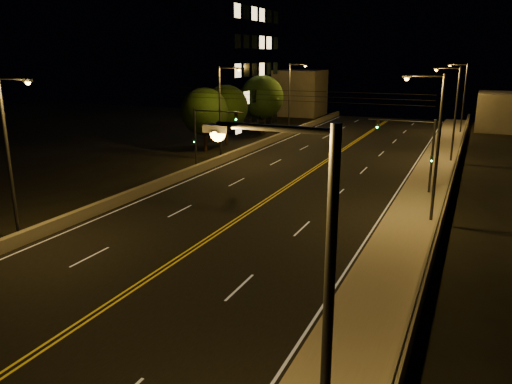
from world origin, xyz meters
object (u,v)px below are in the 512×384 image
at_px(streetlight_5, 222,107).
at_px(building_tower, 178,30).
at_px(streetlight_2, 453,109).
at_px(streetlight_6, 291,94).
at_px(streetlight_3, 462,94).
at_px(traffic_signal_right, 419,147).
at_px(tree_2, 262,97).
at_px(streetlight_0, 313,338).
at_px(tree_1, 226,107).
at_px(streetlight_4, 11,149).
at_px(tree_0, 205,112).
at_px(streetlight_1, 434,140).
at_px(traffic_signal_left, 205,132).

relative_size(streetlight_5, building_tower, 0.33).
bearing_deg(streetlight_2, streetlight_6, 150.14).
xyz_separation_m(streetlight_3, traffic_signal_right, (-1.55, -34.76, -1.70)).
height_order(streetlight_6, tree_2, streetlight_6).
bearing_deg(streetlight_6, streetlight_5, -90.00).
bearing_deg(streetlight_0, tree_1, 119.13).
distance_m(streetlight_0, tree_1, 52.21).
relative_size(streetlight_4, building_tower, 0.33).
bearing_deg(building_tower, tree_1, -34.08).
xyz_separation_m(building_tower, tree_0, (10.95, -12.38, -9.38)).
distance_m(streetlight_1, streetlight_6, 39.25).
distance_m(streetlight_6, traffic_signal_right, 32.73).
xyz_separation_m(streetlight_0, streetlight_2, (0.00, 45.07, 0.00)).
xyz_separation_m(streetlight_4, traffic_signal_right, (19.91, 19.81, -1.70)).
bearing_deg(traffic_signal_right, traffic_signal_left, 180.00).
bearing_deg(building_tower, tree_0, -48.52).
relative_size(streetlight_2, tree_0, 1.33).
distance_m(streetlight_4, tree_0, 29.39).
bearing_deg(tree_0, streetlight_3, 44.89).
bearing_deg(streetlight_4, streetlight_6, 90.00).
bearing_deg(traffic_signal_right, streetlight_6, 127.52).
distance_m(traffic_signal_right, traffic_signal_left, 18.75).
relative_size(streetlight_6, traffic_signal_left, 1.61).
distance_m(streetlight_2, tree_1, 25.44).
xyz_separation_m(streetlight_4, tree_0, (-4.13, 29.08, -0.97)).
bearing_deg(traffic_signal_right, streetlight_4, -135.14).
bearing_deg(tree_2, streetlight_5, -79.30).
relative_size(streetlight_6, tree_0, 1.33).
height_order(streetlight_5, streetlight_6, same).
height_order(building_tower, tree_0, building_tower).
distance_m(streetlight_0, streetlight_3, 66.23).
bearing_deg(streetlight_1, building_tower, 141.95).
bearing_deg(streetlight_5, tree_1, 115.06).
bearing_deg(streetlight_2, streetlight_4, -122.71).
xyz_separation_m(streetlight_3, streetlight_4, (-21.46, -54.57, 0.00)).
relative_size(streetlight_0, tree_2, 1.19).
distance_m(streetlight_3, tree_2, 27.20).
height_order(streetlight_1, streetlight_5, same).
height_order(streetlight_0, tree_2, streetlight_0).
distance_m(streetlight_1, streetlight_4, 25.02).
bearing_deg(streetlight_5, streetlight_3, 53.58).
xyz_separation_m(streetlight_6, traffic_signal_right, (19.91, -25.92, -1.70)).
bearing_deg(streetlight_2, streetlight_0, -90.00).
xyz_separation_m(streetlight_0, tree_0, (-25.59, 40.74, -0.97)).
xyz_separation_m(streetlight_5, streetlight_6, (0.00, 20.25, 0.00)).
height_order(streetlight_0, streetlight_2, same).
relative_size(streetlight_3, traffic_signal_right, 1.61).
height_order(building_tower, tree_1, building_tower).
relative_size(traffic_signal_right, tree_2, 0.74).
distance_m(streetlight_1, tree_2, 39.54).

